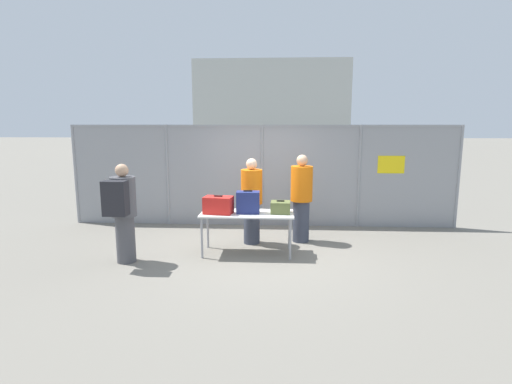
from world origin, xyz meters
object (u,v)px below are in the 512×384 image
Objects in this scene: security_worker_far at (301,197)px; utility_trailer at (290,189)px; suitcase_olive at (281,207)px; inspection_table at (247,216)px; security_worker_near at (252,200)px; suitcase_navy at (248,202)px; traveler_hooded at (123,210)px; suitcase_red at (218,205)px.

security_worker_far is 4.09m from utility_trailer.
utility_trailer is (-0.12, 4.06, -0.51)m from security_worker_far.
suitcase_olive is 4.91m from utility_trailer.
inspection_table is 0.68m from security_worker_near.
suitcase_olive is (0.59, 0.03, -0.09)m from suitcase_navy.
security_worker_far is (0.99, 0.18, 0.03)m from security_worker_near.
suitcase_olive is at bearing 11.59° from traveler_hooded.
inspection_table is at bearing 14.81° from traveler_hooded.
utility_trailer is at bearing 79.44° from inspection_table.
security_worker_far reaches higher than suitcase_red.
suitcase_navy is 0.25× the size of traveler_hooded.
suitcase_olive is 2.74m from traveler_hooded.
security_worker_far reaches higher than suitcase_olive.
suitcase_red is 0.32× the size of traveler_hooded.
suitcase_olive is at bearing -93.60° from utility_trailer.
utility_trailer is at bearing 73.99° from suitcase_red.
security_worker_near is 0.43× the size of utility_trailer.
utility_trailer is (1.43, 4.97, -0.52)m from suitcase_red.
utility_trailer is (0.31, 4.87, -0.48)m from suitcase_olive.
inspection_table is 2.16m from traveler_hooded.
suitcase_red is 1.12m from suitcase_olive.
security_worker_near is at bearing 131.70° from suitcase_olive.
utility_trailer is at bearing -99.18° from security_worker_far.
security_worker_near reaches higher than suitcase_navy.
suitcase_navy is (0.02, -0.01, 0.26)m from inspection_table.
traveler_hooded is (-1.55, -0.55, 0.02)m from suitcase_red.
suitcase_red is 0.31× the size of security_worker_far.
suitcase_olive is 0.92m from security_worker_far.
suitcase_navy is 0.11× the size of utility_trailer.
traveler_hooded is 3.41m from security_worker_far.
traveler_hooded is at bearing -166.45° from suitcase_olive.
traveler_hooded is 2.46m from security_worker_near.
traveler_hooded is 0.97× the size of security_worker_far.
suitcase_red is (-0.51, -0.07, 0.22)m from inspection_table.
inspection_table is 4.68× the size of suitcase_olive.
traveler_hooded reaches higher than suitcase_olive.
traveler_hooded reaches higher than inspection_table.
security_worker_far reaches higher than utility_trailer.
utility_trailer is at bearing 59.73° from traveler_hooded.
suitcase_navy is 1.32m from security_worker_far.
security_worker_far is at bearing 39.94° from suitcase_navy.
suitcase_navy is at bearing 75.30° from security_worker_near.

